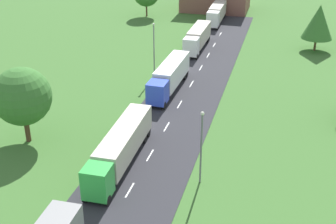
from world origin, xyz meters
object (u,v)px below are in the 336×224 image
at_px(truck_third, 170,76).
at_px(lamppost_third, 154,47).
at_px(truck_second, 121,146).
at_px(lamppost_second, 201,144).
at_px(truck_fifth, 217,13).
at_px(tree_pine, 22,96).
at_px(tree_birch, 319,22).
at_px(truck_fourth, 198,37).

xyz_separation_m(truck_third, lamppost_third, (-3.59, 4.42, 2.44)).
distance_m(truck_second, lamppost_second, 8.82).
height_order(truck_second, truck_fifth, truck_fifth).
bearing_deg(truck_second, lamppost_second, -6.90).
xyz_separation_m(lamppost_third, tree_pine, (-8.09, -22.66, 0.87)).
relative_size(truck_third, tree_birch, 1.67).
xyz_separation_m(truck_fourth, lamppost_third, (-3.57, -14.98, 2.48)).
distance_m(tree_birch, tree_pine, 53.02).
height_order(lamppost_second, lamppost_third, lamppost_third).
bearing_deg(lamppost_second, lamppost_third, 115.67).
relative_size(lamppost_second, tree_birch, 0.94).
xyz_separation_m(truck_third, tree_pine, (-11.67, -18.24, 3.31)).
xyz_separation_m(lamppost_third, tree_birch, (23.92, 19.61, 0.53)).
bearing_deg(tree_pine, truck_third, 57.38).
distance_m(truck_second, truck_fourth, 39.49).
relative_size(lamppost_third, tree_pine, 0.95).
height_order(truck_second, lamppost_second, lamppost_second).
xyz_separation_m(truck_second, lamppost_third, (-3.78, 24.50, 2.51)).
relative_size(truck_fourth, lamppost_third, 1.49).
height_order(truck_fourth, truck_fifth, truck_fifth).
bearing_deg(tree_birch, lamppost_third, -140.65).
distance_m(truck_fourth, lamppost_third, 15.60).
height_order(tree_birch, tree_pine, tree_pine).
distance_m(truck_second, truck_fifth, 57.98).
height_order(lamppost_third, tree_pine, tree_pine).
bearing_deg(truck_second, tree_pine, 171.16).
relative_size(truck_second, tree_birch, 1.80).
distance_m(truck_second, truck_third, 20.09).
bearing_deg(lamppost_second, truck_fifth, 98.08).
relative_size(truck_fourth, lamppost_second, 1.63).
relative_size(truck_fourth, tree_pine, 1.42).
distance_m(truck_third, lamppost_second, 22.93).
bearing_deg(lamppost_third, lamppost_second, -64.33).
bearing_deg(truck_fourth, truck_third, -89.95).
distance_m(lamppost_second, tree_pine, 20.60).
bearing_deg(truck_third, lamppost_third, 129.06).
height_order(truck_fifth, lamppost_third, lamppost_third).
bearing_deg(truck_second, truck_fifth, 89.89).
distance_m(truck_second, tree_pine, 12.48).
xyz_separation_m(truck_third, tree_birch, (20.33, 24.03, 2.97)).
relative_size(truck_fourth, truck_fifth, 1.03).
height_order(truck_fourth, lamppost_third, lamppost_third).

